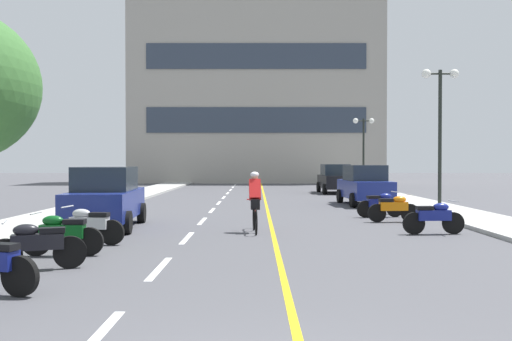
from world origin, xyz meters
TOP-DOWN VIEW (x-y plane):
  - ground_plane at (0.00, 21.00)m, footprint 140.00×140.00m
  - curb_left at (-7.20, 24.00)m, footprint 2.40×72.00m
  - curb_right at (7.20, 24.00)m, footprint 2.40×72.00m
  - lane_dash_0 at (-2.00, 2.00)m, footprint 0.14×2.20m
  - lane_dash_1 at (-2.00, 6.00)m, footprint 0.14×2.20m
  - lane_dash_2 at (-2.00, 10.00)m, footprint 0.14×2.20m
  - lane_dash_3 at (-2.00, 14.00)m, footprint 0.14×2.20m
  - lane_dash_4 at (-2.00, 18.00)m, footprint 0.14×2.20m
  - lane_dash_5 at (-2.00, 22.00)m, footprint 0.14×2.20m
  - lane_dash_6 at (-2.00, 26.00)m, footprint 0.14×2.20m
  - lane_dash_7 at (-2.00, 30.00)m, footprint 0.14×2.20m
  - lane_dash_8 at (-2.00, 34.00)m, footprint 0.14×2.20m
  - lane_dash_9 at (-2.00, 38.00)m, footprint 0.14×2.20m
  - lane_dash_10 at (-2.00, 42.00)m, footprint 0.14×2.20m
  - lane_dash_11 at (-2.00, 46.00)m, footprint 0.14×2.20m
  - centre_line_yellow at (0.25, 24.00)m, footprint 0.12×66.00m
  - office_building at (-0.19, 48.47)m, footprint 23.57×7.06m
  - street_lamp_mid at (7.03, 17.38)m, footprint 1.46×0.36m
  - street_lamp_far at (7.15, 33.18)m, footprint 1.46×0.36m
  - parked_car_near at (-4.67, 12.08)m, footprint 2.15×4.31m
  - parked_car_mid at (4.75, 20.78)m, footprint 2.09×4.28m
  - parked_car_far at (4.76, 30.13)m, footprint 1.97×4.23m
  - motorcycle_2 at (-4.18, 5.82)m, footprint 1.64×0.78m
  - motorcycle_3 at (-4.27, 7.32)m, footprint 1.70×0.60m
  - motorcycle_4 at (-4.18, 8.87)m, footprint 1.70×0.60m
  - motorcycle_5 at (4.62, 10.72)m, footprint 1.70×0.60m
  - motorcycle_6 at (4.29, 13.69)m, footprint 1.70×0.60m
  - motorcycle_7 at (4.21, 15.25)m, footprint 1.69×0.60m
  - cyclist_rider at (-0.25, 11.20)m, footprint 0.42×1.77m

SIDE VIEW (x-z plane):
  - ground_plane at x=0.00m, z-range 0.00..0.00m
  - lane_dash_0 at x=-2.00m, z-range 0.00..0.01m
  - lane_dash_1 at x=-2.00m, z-range 0.00..0.01m
  - lane_dash_2 at x=-2.00m, z-range 0.00..0.01m
  - lane_dash_3 at x=-2.00m, z-range 0.00..0.01m
  - lane_dash_4 at x=-2.00m, z-range 0.00..0.01m
  - lane_dash_5 at x=-2.00m, z-range 0.00..0.01m
  - lane_dash_6 at x=-2.00m, z-range 0.00..0.01m
  - lane_dash_7 at x=-2.00m, z-range 0.00..0.01m
  - lane_dash_8 at x=-2.00m, z-range 0.00..0.01m
  - lane_dash_9 at x=-2.00m, z-range 0.00..0.01m
  - lane_dash_10 at x=-2.00m, z-range 0.00..0.01m
  - lane_dash_11 at x=-2.00m, z-range 0.00..0.01m
  - centre_line_yellow at x=0.25m, z-range 0.00..0.01m
  - curb_left at x=-7.20m, z-range 0.00..0.12m
  - curb_right at x=7.20m, z-range 0.00..0.12m
  - motorcycle_2 at x=-4.18m, z-range 0.01..0.93m
  - motorcycle_3 at x=-4.27m, z-range 0.01..0.93m
  - motorcycle_4 at x=-4.18m, z-range 0.01..0.93m
  - motorcycle_5 at x=4.62m, z-range 0.01..0.93m
  - motorcycle_6 at x=4.29m, z-range 0.01..0.93m
  - motorcycle_7 at x=4.21m, z-range 0.01..0.93m
  - cyclist_rider at x=-0.25m, z-range 0.03..1.74m
  - parked_car_near at x=-4.67m, z-range 0.01..1.83m
  - parked_car_mid at x=4.75m, z-range 0.01..1.83m
  - parked_car_far at x=4.76m, z-range 0.01..1.83m
  - street_lamp_far at x=7.15m, z-range 1.27..6.10m
  - street_lamp_mid at x=7.03m, z-range 1.35..6.85m
  - office_building at x=-0.19m, z-range 0.00..19.14m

